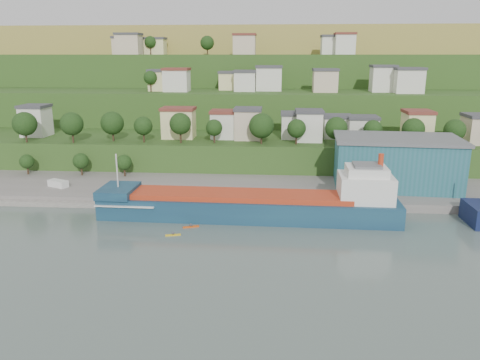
# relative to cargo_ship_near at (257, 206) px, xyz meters

# --- Properties ---
(ground) EXTENTS (500.00, 500.00, 0.00)m
(ground) POSITION_rel_cargo_ship_near_xyz_m (-2.62, -9.18, -2.67)
(ground) COLOR #475650
(ground) RESTS_ON ground
(quay) EXTENTS (220.00, 26.00, 4.00)m
(quay) POSITION_rel_cargo_ship_near_xyz_m (17.38, 18.82, -2.67)
(quay) COLOR slate
(quay) RESTS_ON ground
(pebble_beach) EXTENTS (40.00, 18.00, 2.40)m
(pebble_beach) POSITION_rel_cargo_ship_near_xyz_m (-57.62, 12.82, -2.67)
(pebble_beach) COLOR slate
(pebble_beach) RESTS_ON ground
(hillside) EXTENTS (360.00, 211.43, 96.00)m
(hillside) POSITION_rel_cargo_ship_near_xyz_m (-2.63, 159.50, -2.59)
(hillside) COLOR #284719
(hillside) RESTS_ON ground
(cargo_ship_near) EXTENTS (65.37, 11.68, 16.75)m
(cargo_ship_near) POSITION_rel_cargo_ship_near_xyz_m (0.00, 0.00, 0.00)
(cargo_ship_near) COLOR #122A45
(cargo_ship_near) RESTS_ON ground
(warehouse) EXTENTS (32.31, 21.22, 12.80)m
(warehouse) POSITION_rel_cargo_ship_near_xyz_m (34.49, 21.82, 5.76)
(warehouse) COLOR #215C64
(warehouse) RESTS_ON quay
(caravan) EXTENTS (5.86, 4.33, 2.53)m
(caravan) POSITION_rel_cargo_ship_near_xyz_m (-51.88, 14.45, -0.21)
(caravan) COLOR silver
(caravan) RESTS_ON pebble_beach
(dinghy) EXTENTS (4.16, 2.04, 0.80)m
(dinghy) POSITION_rel_cargo_ship_near_xyz_m (-49.52, 12.47, -1.08)
(dinghy) COLOR silver
(dinghy) RESTS_ON pebble_beach
(kayak_orange) EXTENTS (3.40, 1.74, 0.85)m
(kayak_orange) POSITION_rel_cargo_ship_near_xyz_m (-13.62, -6.81, -2.42)
(kayak_orange) COLOR #CA4A12
(kayak_orange) RESTS_ON ground
(kayak_yellow) EXTENTS (3.09, 1.33, 0.77)m
(kayak_yellow) POSITION_rel_cargo_ship_near_xyz_m (-16.38, -11.61, -2.45)
(kayak_yellow) COLOR gold
(kayak_yellow) RESTS_ON ground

